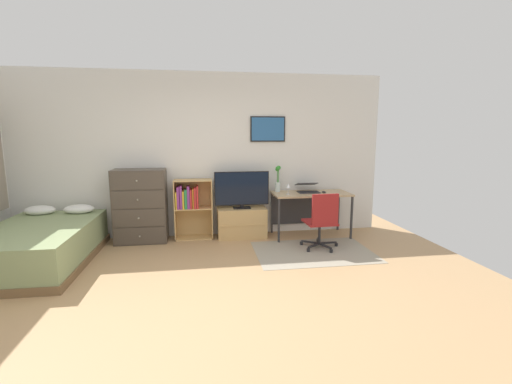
% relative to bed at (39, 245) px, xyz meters
% --- Properties ---
extents(ground_plane, '(7.20, 7.20, 0.00)m').
position_rel_bed_xyz_m(ground_plane, '(2.17, -1.35, -0.26)').
color(ground_plane, tan).
extents(wall_back_with_posters, '(6.12, 0.09, 2.70)m').
position_rel_bed_xyz_m(wall_back_with_posters, '(2.18, 1.08, 1.09)').
color(wall_back_with_posters, silver).
rests_on(wall_back_with_posters, ground_plane).
extents(area_rug, '(1.70, 1.20, 0.01)m').
position_rel_bed_xyz_m(area_rug, '(3.74, -0.10, -0.26)').
color(area_rug, '#9E937F').
rests_on(area_rug, ground_plane).
extents(bed, '(1.28, 2.05, 0.64)m').
position_rel_bed_xyz_m(bed, '(0.00, 0.00, 0.00)').
color(bed, brown).
rests_on(bed, ground_plane).
extents(dresser, '(0.80, 0.46, 1.16)m').
position_rel_bed_xyz_m(dresser, '(1.18, 0.81, 0.32)').
color(dresser, '#4C4238').
rests_on(dresser, ground_plane).
extents(bookshelf, '(0.61, 0.30, 0.98)m').
position_rel_bed_xyz_m(bookshelf, '(1.96, 0.87, 0.32)').
color(bookshelf, tan).
rests_on(bookshelf, ground_plane).
extents(tv_stand, '(0.80, 0.41, 0.49)m').
position_rel_bed_xyz_m(tv_stand, '(2.79, 0.82, -0.02)').
color(tv_stand, tan).
rests_on(tv_stand, ground_plane).
extents(television, '(0.90, 0.16, 0.61)m').
position_rel_bed_xyz_m(television, '(2.79, 0.80, 0.54)').
color(television, black).
rests_on(television, tv_stand).
extents(desk, '(1.27, 0.63, 0.74)m').
position_rel_bed_xyz_m(desk, '(3.94, 0.79, 0.35)').
color(desk, tan).
rests_on(desk, ground_plane).
extents(office_chair, '(0.56, 0.58, 0.86)m').
position_rel_bed_xyz_m(office_chair, '(3.89, -0.01, 0.19)').
color(office_chair, '#232326').
rests_on(office_chair, ground_plane).
extents(laptop, '(0.36, 0.39, 0.16)m').
position_rel_bed_xyz_m(laptop, '(3.91, 0.80, 0.54)').
color(laptop, '#333338').
rests_on(laptop, desk).
extents(computer_mouse, '(0.06, 0.10, 0.03)m').
position_rel_bed_xyz_m(computer_mouse, '(4.15, 0.66, 0.49)').
color(computer_mouse, '#262628').
rests_on(computer_mouse, desk).
extents(bamboo_vase, '(0.09, 0.09, 0.44)m').
position_rel_bed_xyz_m(bamboo_vase, '(3.42, 0.90, 0.70)').
color(bamboo_vase, silver).
rests_on(bamboo_vase, desk).
extents(wine_glass, '(0.07, 0.07, 0.18)m').
position_rel_bed_xyz_m(wine_glass, '(3.53, 0.61, 0.61)').
color(wine_glass, silver).
rests_on(wine_glass, desk).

